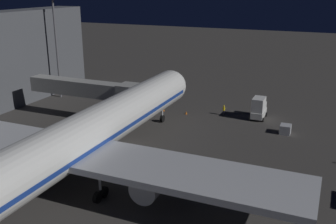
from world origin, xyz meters
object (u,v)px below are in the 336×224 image
airliner_at_gate (74,143)px  traffic_cone_nose_starboard (164,110)px  jet_bridge (92,89)px  apron_floodlight_mast (56,41)px  ops_van (259,108)px  ground_crew_near_nose_gear (224,110)px  baggage_container_far_row (285,129)px  traffic_cone_nose_port (186,113)px

airliner_at_gate → traffic_cone_nose_starboard: bearing=-85.7°
jet_bridge → apron_floodlight_mast: 18.21m
apron_floodlight_mast → jet_bridge: bearing=146.5°
airliner_at_gate → apron_floodlight_mast: size_ratio=2.99×
ops_van → ground_crew_near_nose_gear: ops_van is taller
ground_crew_near_nose_gear → apron_floodlight_mast: bearing=3.1°
apron_floodlight_mast → baggage_container_far_row: bearing=176.1°
baggage_container_far_row → ops_van: bearing=-47.2°
airliner_at_gate → jet_bridge: size_ratio=2.91×
ops_van → traffic_cone_nose_port: 12.67m
traffic_cone_nose_starboard → ops_van: bearing=-170.3°
airliner_at_gate → ground_crew_near_nose_gear: 32.76m
ops_van → jet_bridge: bearing=25.2°
ops_van → traffic_cone_nose_starboard: bearing=9.7°
airliner_at_gate → apron_floodlight_mast: (25.50, -29.50, 6.26)m
ops_van → ground_crew_near_nose_gear: 6.05m
jet_bridge → traffic_cone_nose_port: size_ratio=37.65×
baggage_container_far_row → ground_crew_near_nose_gear: (11.20, -4.95, 0.32)m
apron_floodlight_mast → ops_van: (-39.94, -2.57, -9.64)m
airliner_at_gate → baggage_container_far_row: size_ratio=31.81×
airliner_at_gate → baggage_container_far_row: 33.25m
jet_bridge → baggage_container_far_row: 31.90m
airliner_at_gate → traffic_cone_nose_port: size_ratio=109.37×
baggage_container_far_row → ground_crew_near_nose_gear: size_ratio=1.01×
ops_van → baggage_container_far_row: bearing=132.8°
airliner_at_gate → traffic_cone_nose_starboard: size_ratio=109.37×
airliner_at_gate → traffic_cone_nose_port: bearing=-94.3°
ops_van → traffic_cone_nose_starboard: size_ratio=8.18×
airliner_at_gate → jet_bridge: 22.95m
ops_van → traffic_cone_nose_port: ops_van is taller
ops_van → baggage_container_far_row: ops_van is taller
traffic_cone_nose_port → traffic_cone_nose_starboard: bearing=0.0°
airliner_at_gate → ops_van: size_ratio=13.37×
airliner_at_gate → ops_van: (-14.44, -32.08, -3.38)m
ops_van → baggage_container_far_row: (-5.26, 5.68, -1.18)m
airliner_at_gate → traffic_cone_nose_starboard: (2.20, -29.23, -5.00)m
traffic_cone_nose_port → jet_bridge: bearing=34.5°
airliner_at_gate → ops_van: bearing=-114.2°
ground_crew_near_nose_gear → traffic_cone_nose_port: size_ratio=3.39×
jet_bridge → apron_floodlight_mast: size_ratio=1.03×
apron_floodlight_mast → ops_van: apron_floodlight_mast is taller
baggage_container_far_row → ground_crew_near_nose_gear: ground_crew_near_nose_gear is taller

